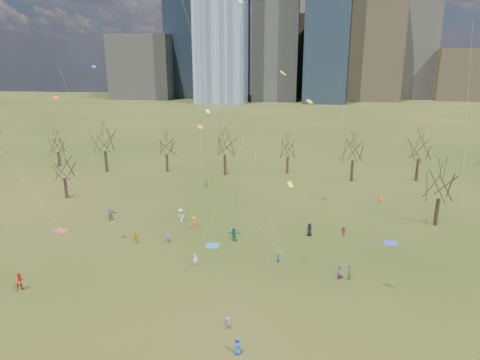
# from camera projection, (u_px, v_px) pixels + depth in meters

# --- Properties ---
(ground) EXTENTS (500.00, 500.00, 0.00)m
(ground) POSITION_uv_depth(u_px,v_px,m) (224.00, 275.00, 44.60)
(ground) COLOR black
(ground) RESTS_ON ground
(downtown_skyline) EXTENTS (212.50, 78.00, 118.00)m
(downtown_skyline) POSITION_uv_depth(u_px,v_px,m) (287.00, 28.00, 235.20)
(downtown_skyline) COLOR slate
(downtown_skyline) RESTS_ON ground
(bare_tree_row) EXTENTS (113.04, 29.80, 9.50)m
(bare_tree_row) POSITION_uv_depth(u_px,v_px,m) (259.00, 148.00, 78.44)
(bare_tree_row) COLOR black
(bare_tree_row) RESTS_ON ground
(blanket_teal) EXTENTS (1.60, 1.50, 0.03)m
(blanket_teal) POSITION_uv_depth(u_px,v_px,m) (212.00, 246.00, 51.67)
(blanket_teal) COLOR #186D93
(blanket_teal) RESTS_ON ground
(blanket_navy) EXTENTS (1.60, 1.50, 0.03)m
(blanket_navy) POSITION_uv_depth(u_px,v_px,m) (391.00, 243.00, 52.40)
(blanket_navy) COLOR #2732B8
(blanket_navy) RESTS_ON ground
(blanket_crimson) EXTENTS (1.60, 1.50, 0.03)m
(blanket_crimson) POSITION_uv_depth(u_px,v_px,m) (61.00, 231.00, 56.26)
(blanket_crimson) COLOR red
(blanket_crimson) RESTS_ON ground
(person_0) EXTENTS (0.81, 0.66, 1.44)m
(person_0) POSITION_uv_depth(u_px,v_px,m) (238.00, 346.00, 32.42)
(person_0) COLOR #2549A1
(person_0) RESTS_ON ground
(person_1) EXTENTS (0.66, 0.65, 1.54)m
(person_1) POSITION_uv_depth(u_px,v_px,m) (195.00, 261.00, 46.06)
(person_1) COLOR silver
(person_1) RESTS_ON ground
(person_2) EXTENTS (1.15, 1.18, 1.92)m
(person_2) POSITION_uv_depth(u_px,v_px,m) (20.00, 281.00, 41.43)
(person_2) COLOR #B03F19
(person_2) RESTS_ON ground
(person_3) EXTENTS (0.78, 0.80, 1.10)m
(person_3) POSITION_uv_depth(u_px,v_px,m) (227.00, 323.00, 35.57)
(person_3) COLOR #5C5D60
(person_3) RESTS_ON ground
(person_4) EXTENTS (0.90, 0.60, 1.42)m
(person_4) POSITION_uv_depth(u_px,v_px,m) (136.00, 237.00, 52.33)
(person_4) COLOR #CB9116
(person_4) RESTS_ON ground
(person_5) EXTENTS (1.72, 0.67, 1.82)m
(person_5) POSITION_uv_depth(u_px,v_px,m) (234.00, 234.00, 52.87)
(person_5) COLOR #186D5A
(person_5) RESTS_ON ground
(person_6) EXTENTS (0.96, 0.77, 1.71)m
(person_6) POSITION_uv_depth(u_px,v_px,m) (309.00, 230.00, 54.38)
(person_6) COLOR black
(person_6) RESTS_ON ground
(person_7) EXTENTS (0.49, 0.66, 1.66)m
(person_7) POSITION_uv_depth(u_px,v_px,m) (168.00, 236.00, 52.34)
(person_7) COLOR #874E9D
(person_7) RESTS_ON ground
(person_8) EXTENTS (0.57, 0.60, 0.98)m
(person_8) POSITION_uv_depth(u_px,v_px,m) (278.00, 258.00, 47.29)
(person_8) COLOR #2864B1
(person_8) RESTS_ON ground
(person_9) EXTENTS (1.35, 1.23, 1.82)m
(person_9) POSITION_uv_depth(u_px,v_px,m) (181.00, 215.00, 59.35)
(person_9) COLOR white
(person_9) RESTS_ON ground
(person_10) EXTENTS (0.84, 0.40, 1.41)m
(person_10) POSITION_uv_depth(u_px,v_px,m) (343.00, 231.00, 54.26)
(person_10) COLOR #A22C17
(person_10) RESTS_ON ground
(person_11) EXTENTS (1.49, 1.77, 1.91)m
(person_11) POSITION_uv_depth(u_px,v_px,m) (111.00, 214.00, 59.55)
(person_11) COLOR slate
(person_11) RESTS_ON ground
(person_12) EXTENTS (0.58, 0.76, 1.39)m
(person_12) POSITION_uv_depth(u_px,v_px,m) (381.00, 197.00, 67.74)
(person_12) COLOR orange
(person_12) RESTS_ON ground
(person_13) EXTENTS (0.49, 0.66, 1.67)m
(person_13) POSITION_uv_depth(u_px,v_px,m) (207.00, 184.00, 74.73)
(person_13) COLOR #1B7D45
(person_13) RESTS_ON ground
(person_14) EXTENTS (0.90, 0.95, 1.55)m
(person_14) POSITION_uv_depth(u_px,v_px,m) (340.00, 272.00, 43.59)
(person_14) COLOR #8C4C99
(person_14) RESTS_ON ground
(person_15) EXTENTS (1.20, 1.24, 1.70)m
(person_15) POSITION_uv_depth(u_px,v_px,m) (194.00, 223.00, 56.70)
(person_15) COLOR orange
(person_15) RESTS_ON ground
(person_16) EXTENTS (0.60, 1.00, 1.59)m
(person_16) POSITION_uv_depth(u_px,v_px,m) (349.00, 272.00, 43.53)
(person_16) COLOR slate
(person_16) RESTS_ON ground
(kites_airborne) EXTENTS (58.53, 40.12, 27.78)m
(kites_airborne) POSITION_uv_depth(u_px,v_px,m) (287.00, 144.00, 50.46)
(kites_airborne) COLOR orange
(kites_airborne) RESTS_ON ground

